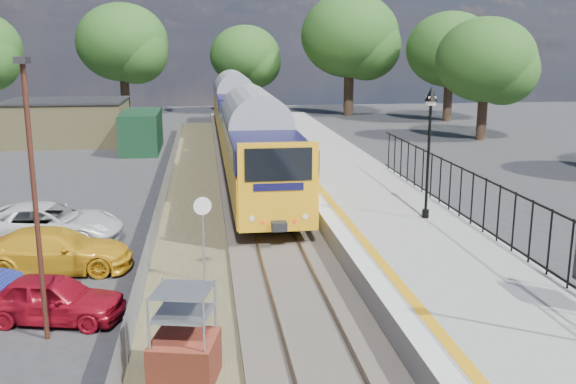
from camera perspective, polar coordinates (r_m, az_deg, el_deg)
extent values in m
plane|color=#2D2D30|center=(16.76, 1.38, -11.24)|extent=(120.00, 120.00, 0.00)
cube|color=#473F38|center=(26.11, -1.99, -2.10)|extent=(3.40, 80.00, 0.20)
cube|color=#4C472D|center=(24.10, -8.42, -3.69)|extent=(2.60, 70.00, 0.06)
cube|color=brown|center=(26.02, -3.57, -1.89)|extent=(0.07, 80.00, 0.14)
cube|color=brown|center=(26.15, -0.42, -1.79)|extent=(0.07, 80.00, 0.14)
cube|color=gray|center=(24.87, 8.14, -2.16)|extent=(5.00, 70.00, 0.90)
cube|color=silver|center=(24.25, 3.04, -1.32)|extent=(0.50, 70.00, 0.01)
cube|color=#ECA315|center=(24.35, 4.20, -1.28)|extent=(0.30, 70.00, 0.01)
cylinder|color=black|center=(23.20, 12.12, -1.88)|extent=(0.24, 0.24, 0.30)
cylinder|color=black|center=(22.81, 12.34, 2.62)|extent=(0.10, 0.10, 3.70)
cube|color=black|center=(22.55, 12.58, 7.50)|extent=(0.08, 0.08, 0.30)
cube|color=beige|center=(22.54, 12.60, 7.93)|extent=(0.26, 0.26, 0.30)
cone|color=black|center=(22.52, 12.63, 8.51)|extent=(0.44, 0.44, 0.50)
cube|color=black|center=(20.19, 18.97, 0.17)|extent=(0.05, 26.00, 0.05)
cube|color=#938653|center=(48.38, -19.00, 5.85)|extent=(8.00, 6.00, 3.00)
cube|color=black|center=(48.23, -19.14, 7.68)|extent=(8.20, 6.20, 0.15)
cube|color=#13361F|center=(43.66, -12.89, 5.27)|extent=(2.40, 6.00, 2.60)
cylinder|color=#332319|center=(65.74, -14.26, 8.21)|extent=(0.88, 0.88, 3.85)
ellipsoid|color=#26541C|center=(65.55, -14.52, 12.76)|extent=(8.80, 8.80, 7.48)
cylinder|color=#332319|center=(67.46, -3.77, 8.39)|extent=(0.72, 0.72, 3.15)
ellipsoid|color=#26541C|center=(67.26, -3.83, 12.02)|extent=(7.20, 7.20, 6.12)
cylinder|color=#332319|center=(64.90, 5.40, 8.65)|extent=(0.96, 0.96, 4.20)
ellipsoid|color=#26541C|center=(64.73, 5.51, 13.68)|extent=(9.60, 9.60, 8.16)
cylinder|color=#332319|center=(61.55, 14.00, 7.77)|extent=(0.80, 0.80, 3.50)
ellipsoid|color=#26541C|center=(61.34, 14.25, 12.19)|extent=(8.00, 8.00, 6.80)
cylinder|color=#332319|center=(49.78, 16.84, 6.27)|extent=(0.72, 0.72, 3.15)
ellipsoid|color=#26541C|center=(49.51, 17.17, 11.18)|extent=(7.20, 7.20, 6.12)
cube|color=#ECA315|center=(31.28, -3.02, 3.38)|extent=(2.80, 20.00, 1.90)
cube|color=#100F39|center=(31.10, -3.04, 5.75)|extent=(2.82, 20.00, 0.90)
cube|color=black|center=(31.10, -3.04, 5.75)|extent=(2.82, 18.00, 0.70)
cube|color=black|center=(31.50, -2.99, 1.27)|extent=(2.00, 18.00, 0.45)
cube|color=#ECA315|center=(51.68, -4.84, 7.12)|extent=(2.80, 20.00, 1.90)
cube|color=#100F39|center=(51.56, -4.87, 8.56)|extent=(2.82, 20.00, 0.90)
cube|color=black|center=(51.56, -4.87, 8.56)|extent=(2.82, 18.00, 0.70)
cube|color=black|center=(51.81, -4.81, 5.82)|extent=(2.00, 18.00, 0.45)
cube|color=black|center=(21.04, -0.86, 2.46)|extent=(2.24, 0.04, 1.10)
cube|color=#9A3D27|center=(13.85, -9.14, -14.59)|extent=(1.55, 1.55, 1.00)
cylinder|color=#999EA3|center=(18.91, -7.52, -4.67)|extent=(0.06, 0.06, 2.36)
cylinder|color=silver|center=(18.54, -7.62, -1.24)|extent=(0.52, 0.15, 0.53)
cylinder|color=#462017|center=(15.72, -21.53, -1.27)|extent=(0.12, 0.12, 6.50)
cube|color=black|center=(15.31, -22.56, 10.78)|extent=(0.25, 0.50, 0.15)
imported|color=#A40F20|center=(17.47, -20.18, -8.87)|extent=(3.82, 2.21, 1.22)
imported|color=gold|center=(21.14, -19.96, -4.89)|extent=(4.74, 2.14, 1.35)
imported|color=silver|center=(24.06, -20.64, -2.70)|extent=(5.46, 2.97, 1.45)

